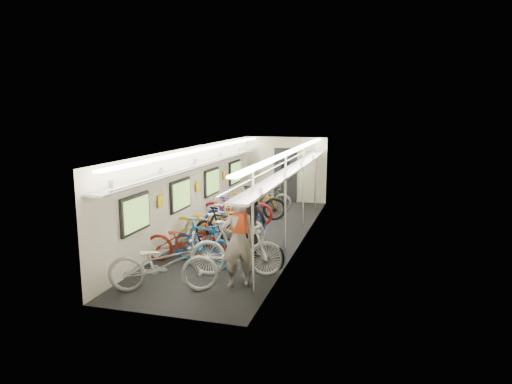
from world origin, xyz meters
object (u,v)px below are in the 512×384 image
Objects in this scene: bicycle_0 at (163,264)px; passenger_near at (238,242)px; passenger_mid at (252,220)px; backpack at (240,223)px; bicycle_1 at (203,242)px.

bicycle_0 is 1.16× the size of passenger_near.
passenger_near is at bearing 132.30° from passenger_mid.
backpack is at bearing 98.18° from passenger_near.
passenger_mid is at bearing -37.94° from bicycle_0.
passenger_near reaches higher than passenger_mid.
backpack is (1.31, 0.58, 0.74)m from bicycle_0.
passenger_mid is at bearing -112.40° from passenger_near.
passenger_near is 0.40m from backpack.
passenger_near is (1.26, 0.64, 0.35)m from bicycle_0.
bicycle_1 is at bearing -70.87° from passenger_near.
bicycle_1 is at bearing 85.39° from passenger_mid.
bicycle_0 is at bearing -3.91° from passenger_near.
passenger_mid reaches higher than bicycle_0.
backpack is at bearing 133.40° from passenger_mid.
passenger_mid is 2.13m from backpack.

